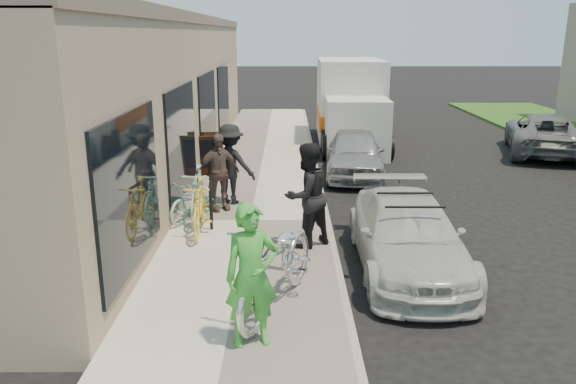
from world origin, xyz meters
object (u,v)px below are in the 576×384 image
object	(u,v)px
sandwich_board	(210,154)
moving_truck	(351,107)
cruiser_bike_a	(197,194)
far_car_gray	(544,134)
bike_rack	(211,200)
woman_rider	(252,276)
man_standing	(307,195)
bystander_a	(230,164)
sedan_white	(407,235)
tandem_bike	(279,264)
cruiser_bike_b	(194,198)
bystander_b	(218,172)
sedan_silver	(355,153)
cruiser_bike_c	(200,207)

from	to	relation	value
sandwich_board	moving_truck	size ratio (longest dim) A/B	0.18
cruiser_bike_a	far_car_gray	bearing A→B (deg)	34.04
bike_rack	woman_rider	bearing A→B (deg)	-76.27
cruiser_bike_a	woman_rider	bearing A→B (deg)	-74.82
sandwich_board	moving_truck	xyz separation A→B (m)	(4.22, 5.27, 0.57)
bike_rack	far_car_gray	size ratio (longest dim) A/B	0.18
moving_truck	man_standing	distance (m)	10.52
cruiser_bike_a	sandwich_board	bearing A→B (deg)	92.42
bystander_a	moving_truck	bearing A→B (deg)	-93.86
sedan_white	tandem_bike	world-z (taller)	tandem_bike
woman_rider	man_standing	bearing A→B (deg)	61.61
woman_rider	cruiser_bike_a	size ratio (longest dim) A/B	1.00
man_standing	cruiser_bike_b	bearing A→B (deg)	-72.80
tandem_bike	far_car_gray	bearing A→B (deg)	73.27
bike_rack	sedan_white	distance (m)	3.85
cruiser_bike_a	bystander_b	bearing A→B (deg)	60.50
cruiser_bike_a	cruiser_bike_b	world-z (taller)	cruiser_bike_a
sandwich_board	sedan_silver	bearing A→B (deg)	-1.55
cruiser_bike_c	far_car_gray	bearing A→B (deg)	36.60
far_car_gray	woman_rider	size ratio (longest dim) A/B	2.65
tandem_bike	man_standing	distance (m)	2.39
cruiser_bike_a	cruiser_bike_b	distance (m)	0.16
woman_rider	man_standing	xyz separation A→B (m)	(0.75, 3.23, 0.04)
sedan_silver	far_car_gray	world-z (taller)	far_car_gray
cruiser_bike_a	sedan_silver	bearing A→B (deg)	47.93
bike_rack	sedan_white	world-z (taller)	sedan_white
sedan_silver	tandem_bike	size ratio (longest dim) A/B	1.54
cruiser_bike_a	cruiser_bike_b	bearing A→B (deg)	133.74
cruiser_bike_b	bystander_b	bearing A→B (deg)	76.93
woman_rider	bystander_b	xyz separation A→B (m)	(-1.02, 5.28, -0.06)
bystander_b	sandwich_board	bearing A→B (deg)	70.60
sandwich_board	far_car_gray	distance (m)	10.78
far_car_gray	bystander_a	size ratio (longest dim) A/B	2.67
cruiser_bike_a	bystander_b	xyz separation A→B (m)	(0.34, 0.63, 0.29)
sandwich_board	tandem_bike	bearing A→B (deg)	-84.71
cruiser_bike_a	bystander_b	world-z (taller)	bystander_b
tandem_bike	cruiser_bike_b	world-z (taller)	tandem_bike
man_standing	cruiser_bike_a	distance (m)	2.58
sandwich_board	man_standing	xyz separation A→B (m)	(2.34, -5.08, 0.36)
moving_truck	bystander_a	xyz separation A→B (m)	(-3.45, -7.77, -0.25)
far_car_gray	cruiser_bike_c	size ratio (longest dim) A/B	2.80
far_car_gray	woman_rider	bearing A→B (deg)	70.97
moving_truck	bystander_a	distance (m)	8.50
tandem_bike	cruiser_bike_b	distance (m)	4.22
woman_rider	sedan_silver	bearing A→B (deg)	60.42
sedan_white	cruiser_bike_b	bearing A→B (deg)	151.07
bike_rack	bystander_b	size ratio (longest dim) A/B	0.50
sandwich_board	far_car_gray	size ratio (longest dim) A/B	0.23
bystander_a	bystander_b	distance (m)	0.56
far_car_gray	cruiser_bike_b	size ratio (longest dim) A/B	2.97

